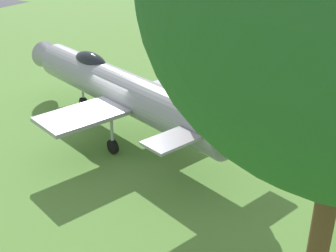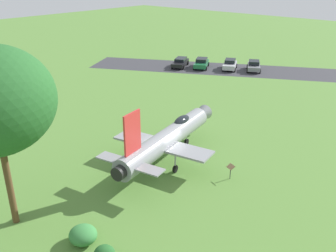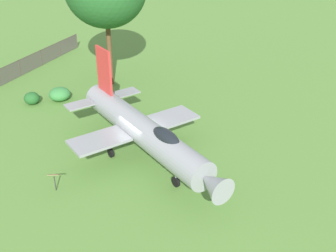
{
  "view_description": "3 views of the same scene",
  "coord_description": "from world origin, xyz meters",
  "px_view_note": "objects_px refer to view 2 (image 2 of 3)",
  "views": [
    {
      "loc": [
        -16.22,
        7.64,
        8.9
      ],
      "look_at": [
        -4.85,
        0.77,
        2.5
      ],
      "focal_mm": 47.9,
      "sensor_mm": 36.0,
      "label": 1
    },
    {
      "loc": [
        -20.31,
        -17.76,
        14.65
      ],
      "look_at": [
        1.42,
        1.03,
        2.41
      ],
      "focal_mm": 39.65,
      "sensor_mm": 36.0,
      "label": 2
    },
    {
      "loc": [
        19.88,
        -7.37,
        13.64
      ],
      "look_at": [
        0.7,
        1.42,
        2.23
      ],
      "focal_mm": 43.7,
      "sensor_mm": 36.0,
      "label": 3
    }
  ],
  "objects_px": {
    "display_jet": "(168,137)",
    "info_plaque": "(231,169)",
    "shrub_near_fence": "(83,235)",
    "parked_car_black": "(180,62)",
    "parked_car_green": "(201,63)",
    "parked_car_gray": "(254,66)",
    "parked_car_silver": "(230,64)"
  },
  "relations": [
    {
      "from": "parked_car_green",
      "to": "parked_car_black",
      "type": "bearing_deg",
      "value": -90.66
    },
    {
      "from": "info_plaque",
      "to": "parked_car_green",
      "type": "bearing_deg",
      "value": 39.77
    },
    {
      "from": "display_jet",
      "to": "parked_car_black",
      "type": "height_order",
      "value": "display_jet"
    },
    {
      "from": "display_jet",
      "to": "parked_car_gray",
      "type": "xyz_separation_m",
      "value": [
        30.66,
        8.98,
        -1.23
      ]
    },
    {
      "from": "parked_car_gray",
      "to": "shrub_near_fence",
      "type": "bearing_deg",
      "value": -13.77
    },
    {
      "from": "display_jet",
      "to": "parked_car_black",
      "type": "bearing_deg",
      "value": 27.23
    },
    {
      "from": "display_jet",
      "to": "parked_car_silver",
      "type": "bearing_deg",
      "value": 12.85
    },
    {
      "from": "shrub_near_fence",
      "to": "info_plaque",
      "type": "bearing_deg",
      "value": -12.63
    },
    {
      "from": "parked_car_silver",
      "to": "parked_car_gray",
      "type": "bearing_deg",
      "value": 91.8
    },
    {
      "from": "display_jet",
      "to": "info_plaque",
      "type": "distance_m",
      "value": 5.69
    },
    {
      "from": "parked_car_green",
      "to": "parked_car_black",
      "type": "xyz_separation_m",
      "value": [
        -1.6,
        3.02,
        -0.05
      ]
    },
    {
      "from": "info_plaque",
      "to": "parked_car_gray",
      "type": "bearing_deg",
      "value": 25.87
    },
    {
      "from": "parked_car_green",
      "to": "info_plaque",
      "type": "bearing_deg",
      "value": 11.29
    },
    {
      "from": "info_plaque",
      "to": "parked_car_green",
      "type": "distance_m",
      "value": 33.95
    },
    {
      "from": "info_plaque",
      "to": "parked_car_black",
      "type": "distance_m",
      "value": 34.82
    },
    {
      "from": "display_jet",
      "to": "parked_car_gray",
      "type": "height_order",
      "value": "display_jet"
    },
    {
      "from": "shrub_near_fence",
      "to": "parked_car_green",
      "type": "height_order",
      "value": "parked_car_green"
    },
    {
      "from": "parked_car_gray",
      "to": "parked_car_silver",
      "type": "xyz_separation_m",
      "value": [
        -1.73,
        3.24,
        0.02
      ]
    },
    {
      "from": "info_plaque",
      "to": "parked_car_gray",
      "type": "distance_m",
      "value": 33.25
    },
    {
      "from": "parked_car_green",
      "to": "display_jet",
      "type": "bearing_deg",
      "value": 2.64
    },
    {
      "from": "parked_car_green",
      "to": "parked_car_gray",
      "type": "bearing_deg",
      "value": 89.45
    },
    {
      "from": "shrub_near_fence",
      "to": "parked_car_black",
      "type": "xyz_separation_m",
      "value": [
        36.14,
        22.14,
        0.19
      ]
    },
    {
      "from": "display_jet",
      "to": "info_plaque",
      "type": "bearing_deg",
      "value": -92.43
    },
    {
      "from": "display_jet",
      "to": "parked_car_green",
      "type": "xyz_separation_m",
      "value": [
        26.83,
        16.2,
        -1.24
      ]
    },
    {
      "from": "display_jet",
      "to": "shrub_near_fence",
      "type": "relative_size",
      "value": 8.22
    },
    {
      "from": "info_plaque",
      "to": "parked_car_green",
      "type": "xyz_separation_m",
      "value": [
        26.1,
        21.72,
        -0.08
      ]
    },
    {
      "from": "shrub_near_fence",
      "to": "parked_car_black",
      "type": "height_order",
      "value": "parked_car_black"
    },
    {
      "from": "display_jet",
      "to": "parked_car_green",
      "type": "height_order",
      "value": "display_jet"
    },
    {
      "from": "shrub_near_fence",
      "to": "parked_car_silver",
      "type": "distance_m",
      "value": 42.61
    },
    {
      "from": "info_plaque",
      "to": "parked_car_gray",
      "type": "xyz_separation_m",
      "value": [
        29.92,
        14.51,
        -0.07
      ]
    },
    {
      "from": "shrub_near_fence",
      "to": "parked_car_black",
      "type": "distance_m",
      "value": 42.38
    },
    {
      "from": "info_plaque",
      "to": "parked_car_silver",
      "type": "relative_size",
      "value": 0.25
    }
  ]
}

